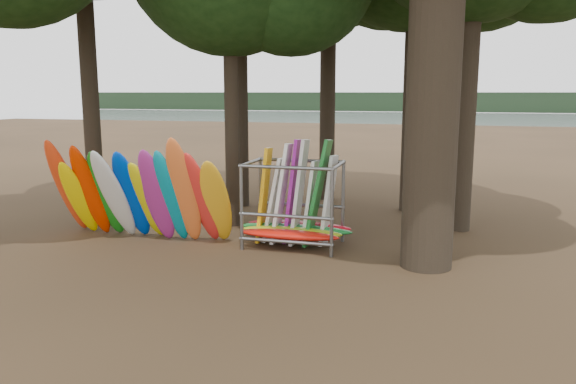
# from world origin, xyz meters

# --- Properties ---
(ground) EXTENTS (120.00, 120.00, 0.00)m
(ground) POSITION_xyz_m (0.00, 0.00, 0.00)
(ground) COLOR #47331E
(ground) RESTS_ON ground
(lake) EXTENTS (160.00, 160.00, 0.00)m
(lake) POSITION_xyz_m (0.00, 60.00, 0.00)
(lake) COLOR gray
(lake) RESTS_ON ground
(far_shore) EXTENTS (160.00, 4.00, 4.00)m
(far_shore) POSITION_xyz_m (0.00, 110.00, 2.00)
(far_shore) COLOR black
(far_shore) RESTS_ON ground
(kayak_row) EXTENTS (5.32, 2.10, 3.05)m
(kayak_row) POSITION_xyz_m (-3.37, 0.63, 1.27)
(kayak_row) COLOR red
(kayak_row) RESTS_ON ground
(storage_rack) EXTENTS (3.09, 1.56, 2.84)m
(storage_rack) POSITION_xyz_m (0.73, 1.38, 1.03)
(storage_rack) COLOR slate
(storage_rack) RESTS_ON ground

